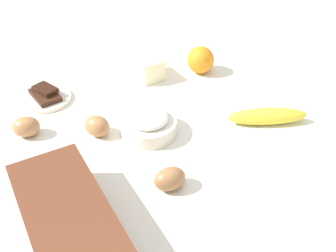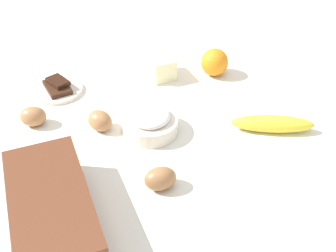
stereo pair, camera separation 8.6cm
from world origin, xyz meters
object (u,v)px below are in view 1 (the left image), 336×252
(orange_fruit, at_px, (201,60))
(chocolate_plate, at_px, (46,97))
(flour_bowl, at_px, (149,124))
(egg_near_butter, at_px, (26,127))
(butter_block, at_px, (147,67))
(loaf_pan, at_px, (67,220))
(banana, at_px, (267,116))
(egg_beside_bowl, at_px, (97,126))
(egg_loose, at_px, (170,179))

(orange_fruit, bearing_deg, chocolate_plate, 86.47)
(flour_bowl, distance_m, egg_near_butter, 0.28)
(butter_block, bearing_deg, orange_fruit, -102.69)
(orange_fruit, bearing_deg, loaf_pan, 132.12)
(flour_bowl, distance_m, chocolate_plate, 0.31)
(flour_bowl, distance_m, banana, 0.28)
(orange_fruit, height_order, egg_beside_bowl, orange_fruit)
(flour_bowl, relative_size, butter_block, 1.43)
(flour_bowl, distance_m, egg_loose, 0.18)
(loaf_pan, height_order, egg_beside_bowl, loaf_pan)
(egg_near_butter, distance_m, egg_loose, 0.36)
(loaf_pan, relative_size, banana, 1.54)
(banana, xyz_separation_m, egg_loose, (-0.10, 0.30, 0.00))
(butter_block, height_order, chocolate_plate, butter_block)
(egg_near_butter, bearing_deg, loaf_pan, -174.55)
(banana, relative_size, orange_fruit, 2.46)
(orange_fruit, bearing_deg, egg_beside_bowl, 115.50)
(egg_loose, bearing_deg, butter_block, -15.25)
(orange_fruit, relative_size, egg_loose, 1.21)
(flour_bowl, relative_size, orange_fruit, 1.66)
(egg_near_butter, xyz_separation_m, egg_loose, (-0.28, -0.23, -0.00))
(butter_block, relative_size, egg_beside_bowl, 1.43)
(loaf_pan, xyz_separation_m, flour_bowl, (0.21, -0.23, -0.02))
(loaf_pan, height_order, flour_bowl, loaf_pan)
(butter_block, xyz_separation_m, egg_near_butter, (-0.14, 0.35, -0.01))
(flour_bowl, xyz_separation_m, chocolate_plate, (0.23, 0.20, -0.02))
(banana, relative_size, egg_beside_bowl, 3.01)
(egg_loose, bearing_deg, banana, -71.02)
(chocolate_plate, bearing_deg, banana, -123.59)
(butter_block, distance_m, egg_beside_bowl, 0.28)
(banana, xyz_separation_m, orange_fruit, (0.28, 0.03, 0.02))
(loaf_pan, distance_m, flour_bowl, 0.31)
(flour_bowl, xyz_separation_m, butter_block, (0.24, -0.09, 0.00))
(flour_bowl, bearing_deg, egg_beside_bowl, 69.42)
(egg_near_butter, relative_size, chocolate_plate, 0.48)
(chocolate_plate, bearing_deg, egg_beside_bowl, -156.10)
(orange_fruit, xyz_separation_m, egg_beside_bowl, (-0.17, 0.35, -0.01))
(flour_bowl, bearing_deg, egg_near_butter, 68.36)
(banana, xyz_separation_m, butter_block, (0.32, 0.18, 0.01))
(butter_block, relative_size, egg_loose, 1.40)
(banana, distance_m, orange_fruit, 0.29)
(egg_near_butter, bearing_deg, egg_beside_bowl, -112.42)
(egg_near_butter, bearing_deg, flour_bowl, -111.64)
(banana, bearing_deg, butter_block, 29.88)
(flour_bowl, xyz_separation_m, egg_loose, (-0.18, 0.02, -0.00))
(flour_bowl, relative_size, chocolate_plate, 0.99)
(egg_beside_bowl, bearing_deg, egg_near_butter, 67.58)
(egg_beside_bowl, bearing_deg, butter_block, -44.90)
(chocolate_plate, bearing_deg, egg_near_butter, 154.53)
(loaf_pan, distance_m, banana, 0.52)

